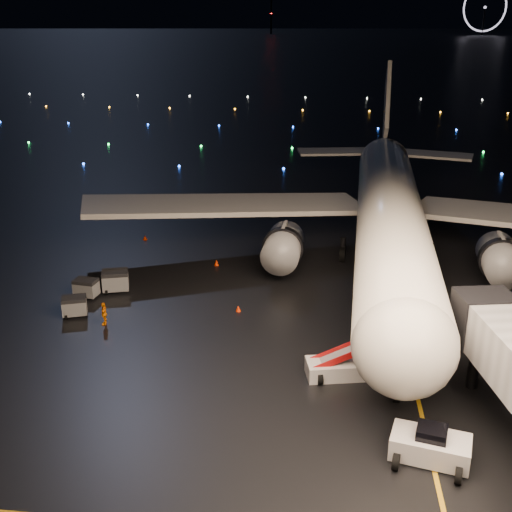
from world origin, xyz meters
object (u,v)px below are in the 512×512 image
object	(u,v)px
airliner	(392,172)
baggage_cart_0	(115,281)
baggage_cart_1	(74,306)
baggage_cart_2	(86,288)
crew_c	(104,314)
belt_loader	(345,352)
pushback_tug	(431,443)

from	to	relation	value
airliner	baggage_cart_0	xyz separation A→B (m)	(-23.30, -11.15, -7.36)
baggage_cart_1	baggage_cart_2	bearing A→B (deg)	76.48
crew_c	baggage_cart_1	world-z (taller)	crew_c
belt_loader	pushback_tug	bearing A→B (deg)	-72.68
crew_c	baggage_cart_2	size ratio (longest dim) A/B	0.98
belt_loader	crew_c	bearing A→B (deg)	151.55
pushback_tug	crew_c	size ratio (longest dim) A/B	2.26
pushback_tug	baggage_cart_2	distance (m)	30.95
belt_loader	crew_c	world-z (taller)	belt_loader
baggage_cart_0	baggage_cart_2	world-z (taller)	baggage_cart_0
belt_loader	baggage_cart_0	size ratio (longest dim) A/B	3.28
airliner	belt_loader	world-z (taller)	airliner
crew_c	belt_loader	bearing A→B (deg)	65.19
belt_loader	baggage_cart_0	xyz separation A→B (m)	(-18.83, 11.54, -0.80)
baggage_cart_2	baggage_cart_1	bearing A→B (deg)	-76.23
airliner	belt_loader	xyz separation A→B (m)	(-4.47, -22.68, -6.56)
baggage_cart_0	pushback_tug	bearing A→B (deg)	-56.07
belt_loader	crew_c	size ratio (longest dim) A/B	3.94
baggage_cart_0	baggage_cart_2	size ratio (longest dim) A/B	1.17
belt_loader	baggage_cart_0	distance (m)	22.10
crew_c	baggage_cart_0	world-z (taller)	baggage_cart_0
pushback_tug	baggage_cart_0	xyz separation A→B (m)	(-23.15, 19.40, -0.05)
crew_c	baggage_cart_2	bearing A→B (deg)	-154.20
airliner	crew_c	size ratio (longest dim) A/B	32.56
crew_c	baggage_cart_2	xyz separation A→B (m)	(-3.11, 4.68, -0.12)
baggage_cart_0	baggage_cart_2	xyz separation A→B (m)	(-2.03, -1.42, -0.13)
belt_loader	baggage_cart_1	world-z (taller)	belt_loader
belt_loader	baggage_cart_0	world-z (taller)	belt_loader
airliner	crew_c	world-z (taller)	airliner
baggage_cart_0	baggage_cart_1	xyz separation A→B (m)	(-1.70, -4.89, -0.13)
belt_loader	crew_c	xyz separation A→B (m)	(-17.76, 5.43, -0.81)
pushback_tug	baggage_cart_1	size ratio (longest dim) A/B	2.20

